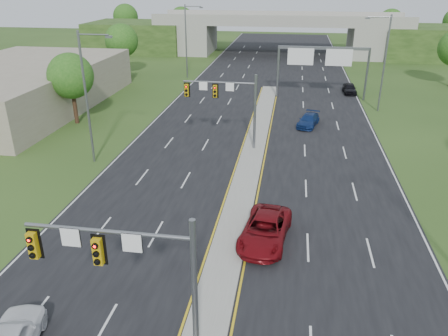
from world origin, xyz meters
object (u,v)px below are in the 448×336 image
at_px(signal_mast_near, 135,268).
at_px(car_far_c, 350,88).
at_px(car_far_a, 265,230).
at_px(signal_mast_far, 230,99).
at_px(overpass, 280,37).
at_px(car_far_b, 308,120).
at_px(sign_gantry, 322,58).

xyz_separation_m(signal_mast_near, car_far_c, (13.26, 48.40, -4.02)).
bearing_deg(car_far_c, car_far_a, -104.86).
height_order(car_far_a, car_far_c, car_far_a).
distance_m(signal_mast_near, signal_mast_far, 25.00).
bearing_deg(overpass, car_far_b, -83.80).
bearing_deg(signal_mast_far, car_far_b, 47.05).
bearing_deg(car_far_a, car_far_c, 83.95).
xyz_separation_m(signal_mast_far, sign_gantry, (8.95, 19.99, 0.51)).
bearing_deg(car_far_b, signal_mast_far, -118.54).
height_order(sign_gantry, overpass, overpass).
relative_size(signal_mast_far, car_far_a, 1.23).
distance_m(signal_mast_near, car_far_a, 11.45).
height_order(signal_mast_near, signal_mast_far, same).
distance_m(signal_mast_near, car_far_b, 34.00).
distance_m(signal_mast_near, car_far_c, 50.35).
bearing_deg(overpass, car_far_a, -88.29).
bearing_deg(signal_mast_far, sign_gantry, 65.89).
xyz_separation_m(overpass, car_far_b, (5.12, -47.14, -2.90)).
distance_m(sign_gantry, car_far_c, 7.13).
relative_size(signal_mast_far, car_far_c, 1.74).
distance_m(car_far_b, car_far_c, 16.55).
height_order(car_far_a, car_far_b, car_far_a).
bearing_deg(car_far_a, car_far_b, 89.48).
relative_size(signal_mast_near, car_far_c, 1.74).
bearing_deg(overpass, car_far_c, -70.85).
relative_size(overpass, car_far_b, 18.42).
xyz_separation_m(sign_gantry, car_far_b, (-1.56, -12.06, -4.59)).
height_order(overpass, car_far_c, overpass).
height_order(signal_mast_far, sign_gantry, signal_mast_far).
distance_m(signal_mast_far, car_far_b, 11.58).
xyz_separation_m(sign_gantry, car_far_a, (-4.58, -35.16, -4.43)).
bearing_deg(signal_mast_near, signal_mast_far, 90.00).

